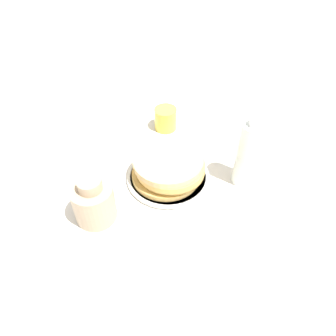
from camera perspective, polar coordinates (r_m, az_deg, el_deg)
name	(u,v)px	position (r m, az deg, el deg)	size (l,w,h in m)	color
ground_plane	(174,173)	(0.92, 1.07, -0.82)	(4.00, 4.00, 0.00)	silver
plate	(168,177)	(0.90, 0.00, -1.49)	(0.23, 0.23, 0.01)	silver
pancake_stack	(169,167)	(0.88, 0.14, 0.17)	(0.20, 0.20, 0.07)	tan
juice_glass	(166,119)	(1.06, -0.43, 8.57)	(0.07, 0.07, 0.07)	yellow
cream_jug	(94,202)	(0.80, -12.81, -5.73)	(0.10, 0.10, 0.13)	tan
water_bottle_near	(248,154)	(0.86, 13.76, 2.38)	(0.06, 0.06, 0.21)	silver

